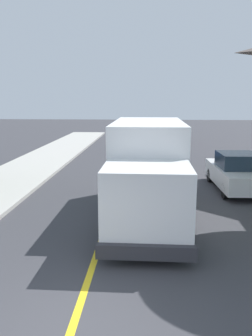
{
  "coord_description": "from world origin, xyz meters",
  "views": [
    {
      "loc": [
        1.29,
        -5.01,
        4.0
      ],
      "look_at": [
        0.49,
        7.69,
        1.4
      ],
      "focal_mm": 36.7,
      "sensor_mm": 36.0,
      "label": 1
    }
  ],
  "objects_px": {
    "parked_car_far": "(160,133)",
    "parked_car_furthest": "(157,128)",
    "parked_car_near": "(154,161)",
    "parked_van_across": "(236,172)",
    "parked_car_mid": "(158,144)",
    "box_truck": "(148,165)"
  },
  "relations": [
    {
      "from": "parked_car_near",
      "to": "parked_van_across",
      "type": "height_order",
      "value": "same"
    },
    {
      "from": "box_truck",
      "to": "parked_van_across",
      "type": "bearing_deg",
      "value": 42.63
    },
    {
      "from": "box_truck",
      "to": "parked_van_across",
      "type": "xyz_separation_m",
      "value": [
        3.89,
        3.58,
        -0.97
      ]
    },
    {
      "from": "parked_car_far",
      "to": "parked_van_across",
      "type": "distance_m",
      "value": 17.11
    },
    {
      "from": "parked_car_far",
      "to": "parked_car_furthest",
      "type": "xyz_separation_m",
      "value": [
        -0.11,
        5.84,
        0.0
      ]
    },
    {
      "from": "parked_car_mid",
      "to": "parked_van_across",
      "type": "height_order",
      "value": "same"
    },
    {
      "from": "parked_car_mid",
      "to": "parked_car_furthest",
      "type": "bearing_deg",
      "value": 88.9
    },
    {
      "from": "box_truck",
      "to": "parked_car_furthest",
      "type": "xyz_separation_m",
      "value": [
        1.01,
        26.3,
        -0.97
      ]
    },
    {
      "from": "box_truck",
      "to": "parked_car_near",
      "type": "relative_size",
      "value": 1.62
    },
    {
      "from": "parked_car_furthest",
      "to": "parked_car_far",
      "type": "bearing_deg",
      "value": -88.88
    },
    {
      "from": "box_truck",
      "to": "parked_van_across",
      "type": "relative_size",
      "value": 1.61
    },
    {
      "from": "parked_car_far",
      "to": "parked_car_furthest",
      "type": "distance_m",
      "value": 5.85
    },
    {
      "from": "parked_car_mid",
      "to": "parked_car_far",
      "type": "bearing_deg",
      "value": 87.11
    },
    {
      "from": "parked_car_near",
      "to": "parked_car_furthest",
      "type": "height_order",
      "value": "same"
    },
    {
      "from": "parked_car_mid",
      "to": "parked_car_far",
      "type": "relative_size",
      "value": 0.99
    },
    {
      "from": "box_truck",
      "to": "parked_car_furthest",
      "type": "height_order",
      "value": "box_truck"
    },
    {
      "from": "parked_car_furthest",
      "to": "parked_van_across",
      "type": "height_order",
      "value": "same"
    },
    {
      "from": "parked_car_near",
      "to": "box_truck",
      "type": "bearing_deg",
      "value": -92.97
    },
    {
      "from": "box_truck",
      "to": "parked_car_far",
      "type": "xyz_separation_m",
      "value": [
        1.12,
        20.46,
        -0.97
      ]
    },
    {
      "from": "box_truck",
      "to": "parked_car_furthest",
      "type": "distance_m",
      "value": 26.34
    },
    {
      "from": "parked_car_near",
      "to": "parked_van_across",
      "type": "relative_size",
      "value": 1.0
    },
    {
      "from": "parked_car_near",
      "to": "parked_car_mid",
      "type": "xyz_separation_m",
      "value": [
        0.44,
        7.11,
        0.0
      ]
    }
  ]
}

